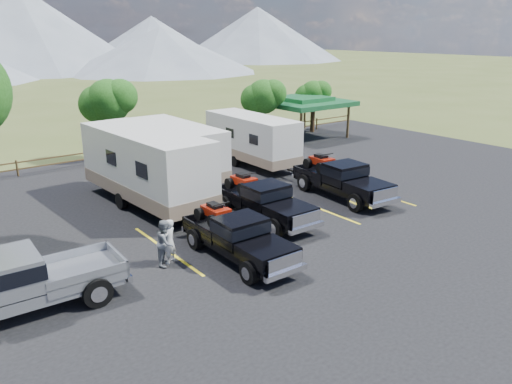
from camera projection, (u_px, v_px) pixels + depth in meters
ground at (351, 246)px, 19.67m from camera, size 320.00×320.00×0.00m
asphalt_lot at (299, 223)px, 21.93m from camera, size 44.00×34.00×0.04m
stall_lines at (285, 216)px, 22.68m from camera, size 12.12×5.50×0.01m
tree_ne_a at (263, 97)px, 36.65m from camera, size 3.11×2.92×4.76m
tree_ne_b at (313, 95)px, 40.99m from camera, size 2.77×2.59×4.27m
tree_north at (108, 101)px, 31.70m from camera, size 3.46×3.24×5.25m
rail_fence at (171, 144)px, 34.63m from camera, size 36.12×0.12×1.00m
pavilion at (304, 102)px, 39.18m from camera, size 6.20×6.20×3.22m
rig_left at (237, 236)px, 18.29m from camera, size 1.97×5.52×1.84m
rig_center at (263, 200)px, 22.05m from camera, size 2.05×5.69×1.89m
rig_right at (341, 179)px, 25.12m from camera, size 2.49×6.13×2.00m
trailer_left at (146, 167)px, 23.67m from camera, size 3.19×10.40×3.60m
trailer_center at (177, 151)px, 27.91m from camera, size 2.44×9.08×3.17m
trailer_right at (252, 140)px, 31.03m from camera, size 2.43×8.88×3.09m
pickup_silver at (18, 283)px, 14.65m from camera, size 6.41×2.42×1.90m
person_a at (169, 241)px, 17.91m from camera, size 0.72×0.63×1.67m
person_b at (165, 242)px, 17.79m from camera, size 1.03×1.04×1.70m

